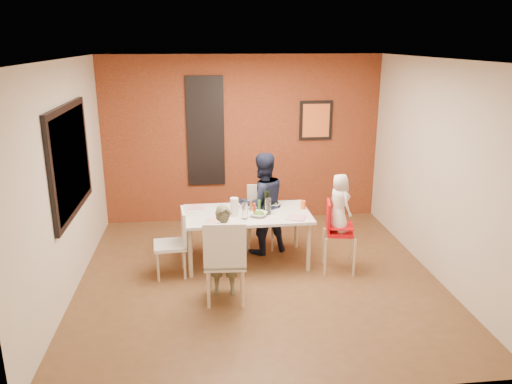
{
  "coord_description": "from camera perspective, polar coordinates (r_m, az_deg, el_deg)",
  "views": [
    {
      "loc": [
        -0.68,
        -5.74,
        2.91
      ],
      "look_at": [
        0.0,
        0.3,
        1.05
      ],
      "focal_mm": 35.0,
      "sensor_mm": 36.0,
      "label": 1
    }
  ],
  "objects": [
    {
      "name": "condiment_red",
      "position": [
        6.56,
        -0.2,
        -1.95
      ],
      "size": [
        0.04,
        0.04,
        0.16
      ],
      "primitive_type": "cylinder",
      "color": "red",
      "rests_on": "dining_table"
    },
    {
      "name": "brick_accent_wall",
      "position": [
        8.15,
        -1.53,
        5.97
      ],
      "size": [
        4.5,
        0.02,
        2.7
      ],
      "primitive_type": "cube",
      "color": "maroon",
      "rests_on": "ground"
    },
    {
      "name": "picture_window_pane",
      "position": [
        6.28,
        -20.34,
        3.43
      ],
      "size": [
        0.02,
        1.55,
        1.15
      ],
      "primitive_type": "cube",
      "color": "black",
      "rests_on": "wall_left"
    },
    {
      "name": "condiment_brown",
      "position": [
        6.72,
        -0.57,
        -1.58
      ],
      "size": [
        0.03,
        0.03,
        0.14
      ],
      "primitive_type": "cylinder",
      "color": "brown",
      "rests_on": "dining_table"
    },
    {
      "name": "art_print_canvas",
      "position": [
        8.25,
        6.88,
        8.11
      ],
      "size": [
        0.44,
        0.01,
        0.54
      ],
      "primitive_type": "cube",
      "color": "orange",
      "rests_on": "wall_back"
    },
    {
      "name": "sippy_cup",
      "position": [
        6.82,
        5.4,
        -1.47
      ],
      "size": [
        0.07,
        0.07,
        0.12
      ],
      "primitive_type": "cylinder",
      "color": "orange",
      "rests_on": "dining_table"
    },
    {
      "name": "toddler",
      "position": [
        6.41,
        9.53,
        -1.22
      ],
      "size": [
        0.35,
        0.43,
        0.75
      ],
      "primitive_type": "imported",
      "rotation": [
        0.0,
        0.0,
        1.93
      ],
      "color": "white",
      "rests_on": "high_chair"
    },
    {
      "name": "dining_table",
      "position": [
        6.67,
        -1.06,
        -2.91
      ],
      "size": [
        1.69,
        0.96,
        0.7
      ],
      "rotation": [
        0.0,
        0.0,
        0.02
      ],
      "color": "silver",
      "rests_on": "ground"
    },
    {
      "name": "picture_window_frame",
      "position": [
        6.29,
        -20.47,
        3.43
      ],
      "size": [
        0.05,
        1.7,
        1.3
      ],
      "primitive_type": "cube",
      "color": "black",
      "rests_on": "wall_left"
    },
    {
      "name": "wall_left",
      "position": [
        6.15,
        -20.97,
        1.17
      ],
      "size": [
        0.02,
        4.5,
        2.7
      ],
      "primitive_type": "cube",
      "color": "beige",
      "rests_on": "ground"
    },
    {
      "name": "plate_far_left",
      "position": [
        6.91,
        -6.81,
        -1.73
      ],
      "size": [
        0.23,
        0.23,
        0.01
      ],
      "primitive_type": "cube",
      "rotation": [
        0.0,
        0.0,
        -0.12
      ],
      "color": "white",
      "rests_on": "dining_table"
    },
    {
      "name": "plate_near_right",
      "position": [
        6.48,
        4.6,
        -2.94
      ],
      "size": [
        0.3,
        0.3,
        0.01
      ],
      "primitive_type": "cube",
      "rotation": [
        0.0,
        0.0,
        -0.39
      ],
      "color": "white",
      "rests_on": "dining_table"
    },
    {
      "name": "plate_far_mid",
      "position": [
        7.01,
        -0.43,
        -1.31
      ],
      "size": [
        0.27,
        0.27,
        0.01
      ],
      "primitive_type": "cube",
      "rotation": [
        0.0,
        0.0,
        -0.23
      ],
      "color": "white",
      "rests_on": "dining_table"
    },
    {
      "name": "wall_front",
      "position": [
        3.89,
        4.26,
        -6.72
      ],
      "size": [
        4.5,
        0.02,
        2.7
      ],
      "primitive_type": "cube",
      "color": "beige",
      "rests_on": "ground"
    },
    {
      "name": "chair_near",
      "position": [
        5.65,
        -3.56,
        -7.5
      ],
      "size": [
        0.5,
        0.5,
        1.02
      ],
      "rotation": [
        0.0,
        0.0,
        3.09
      ],
      "color": "silver",
      "rests_on": "ground"
    },
    {
      "name": "child_far",
      "position": [
        6.96,
        0.72,
        -1.31
      ],
      "size": [
        0.84,
        0.74,
        1.44
      ],
      "primitive_type": "imported",
      "rotation": [
        0.0,
        0.0,
        3.47
      ],
      "color": "black",
      "rests_on": "ground"
    },
    {
      "name": "glassblock_strip",
      "position": [
        8.08,
        -5.8,
        6.88
      ],
      "size": [
        0.55,
        0.03,
        1.7
      ],
      "primitive_type": "cube",
      "color": "silver",
      "rests_on": "wall_back"
    },
    {
      "name": "wine_glass_a",
      "position": [
        6.4,
        -1.28,
        -2.16
      ],
      "size": [
        0.08,
        0.08,
        0.22
      ],
      "primitive_type": "cylinder",
      "color": "white",
      "rests_on": "dining_table"
    },
    {
      "name": "wall_back",
      "position": [
        8.17,
        -1.54,
        6.0
      ],
      "size": [
        4.5,
        0.02,
        2.7
      ],
      "primitive_type": "cube",
      "color": "beige",
      "rests_on": "ground"
    },
    {
      "name": "wine_glass_b",
      "position": [
        6.57,
        1.4,
        -1.65
      ],
      "size": [
        0.08,
        0.08,
        0.22
      ],
      "primitive_type": "cylinder",
      "color": "white",
      "rests_on": "dining_table"
    },
    {
      "name": "glassblock_surround",
      "position": [
        8.08,
        -5.8,
        6.87
      ],
      "size": [
        0.6,
        0.03,
        1.76
      ],
      "primitive_type": "cube",
      "color": "black",
      "rests_on": "wall_back"
    },
    {
      "name": "salad_bowl_b",
      "position": [
        6.9,
        1.85,
        -1.45
      ],
      "size": [
        0.23,
        0.23,
        0.05
      ],
      "primitive_type": "imported",
      "rotation": [
        0.0,
        0.0,
        -0.05
      ],
      "color": "white",
      "rests_on": "dining_table"
    },
    {
      "name": "ceiling",
      "position": [
        5.79,
        0.35,
        14.92
      ],
      "size": [
        4.5,
        4.5,
        0.02
      ],
      "primitive_type": "cube",
      "color": "white",
      "rests_on": "wall_back"
    },
    {
      "name": "chair_far",
      "position": [
        7.26,
        0.57,
        -2.39
      ],
      "size": [
        0.47,
        0.47,
        0.89
      ],
      "rotation": [
        0.0,
        0.0,
        -0.15
      ],
      "color": "silver",
      "rests_on": "ground"
    },
    {
      "name": "salad_bowl_a",
      "position": [
        6.51,
        0.31,
        -2.57
      ],
      "size": [
        0.29,
        0.29,
        0.05
      ],
      "primitive_type": "imported",
      "rotation": [
        0.0,
        0.0,
        -0.4
      ],
      "color": "white",
      "rests_on": "dining_table"
    },
    {
      "name": "ground",
      "position": [
        6.47,
        0.3,
        -9.7
      ],
      "size": [
        4.5,
        4.5,
        0.0
      ],
      "primitive_type": "plane",
      "color": "brown",
      "rests_on": "ground"
    },
    {
      "name": "plate_near_left",
      "position": [
        6.34,
        -4.54,
        -3.39
      ],
      "size": [
        0.26,
        0.26,
        0.01
      ],
      "primitive_type": "cube",
      "rotation": [
        0.0,
        0.0,
        0.06
      ],
      "color": "white",
      "rests_on": "dining_table"
    },
    {
      "name": "art_print_frame",
      "position": [
        8.27,
        6.86,
        8.13
      ],
      "size": [
        0.54,
        0.03,
        0.64
      ],
      "primitive_type": "cube",
      "color": "black",
      "rests_on": "wall_back"
    },
    {
      "name": "wall_right",
      "position": [
        6.63,
        20.02,
        2.36
      ],
      "size": [
        0.02,
        4.5,
        2.7
      ],
      "primitive_type": "cube",
      "color": "beige",
      "rests_on": "ground"
    },
    {
      "name": "chair_left",
      "position": [
        6.44,
        -9.15,
        -5.36
      ],
      "size": [
        0.44,
        0.44,
        0.87
      ],
      "rotation": [
        0.0,
        0.0,
        4.81
      ],
      "color": "silver",
      "rests_on": "ground"
    },
    {
      "name": "condiment_green",
      "position": [
        6.71,
        0.36,
        -1.52
      ],
      "size": [
        0.04,
        0.04,
        0.15
      ],
      "primitive_type": "cylinder",
      "color": "#3B7C29",
      "rests_on": "dining_table"
    },
    {
      "name": "high_chair",
      "position": [
        6.53,
        9.16,
        -4.25
      ],
      "size": [
        0.46,
        0.46,
        0.94
      ],
      "rotation": [
        0.0,
        0.0,
        1.38
      ],
      "color": "red",
      "rests_on": "ground"
    },
    {
      "name": "paper_towel_roll",
      "position": [
        6.52,
        -2.49,
        -1.71
      ],
      "size": [
        0.11,
        0.11,
        0.24
      ],
      "primitive_type": "cylinder",
      "color": "silver",
      "rests_on": "dining_table"
    },
    {
      "name": "child_near",
      "position": [
        5.89,
        -3.63,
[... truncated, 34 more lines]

